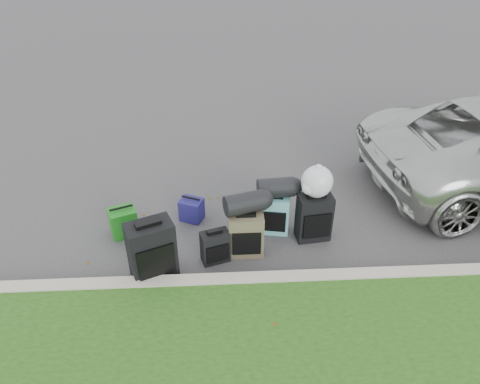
{
  "coord_description": "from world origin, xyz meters",
  "views": [
    {
      "loc": [
        -0.37,
        -4.99,
        4.07
      ],
      "look_at": [
        -0.1,
        0.2,
        0.55
      ],
      "focal_mm": 35.0,
      "sensor_mm": 36.0,
      "label": 1
    }
  ],
  "objects_px": {
    "tote_green": "(123,222)",
    "suitcase_teal": "(274,214)",
    "suitcase_olive": "(246,234)",
    "tote_navy": "(192,210)",
    "suitcase_large_black_right": "(314,217)",
    "suitcase_large_black_left": "(152,251)",
    "suitcase_small_black": "(215,247)"
  },
  "relations": [
    {
      "from": "suitcase_olive",
      "to": "tote_navy",
      "type": "xyz_separation_m",
      "value": [
        -0.72,
        0.76,
        -0.14
      ]
    },
    {
      "from": "tote_navy",
      "to": "tote_green",
      "type": "bearing_deg",
      "value": -139.61
    },
    {
      "from": "suitcase_teal",
      "to": "suitcase_olive",
      "type": "bearing_deg",
      "value": -123.49
    },
    {
      "from": "tote_green",
      "to": "tote_navy",
      "type": "relative_size",
      "value": 1.21
    },
    {
      "from": "suitcase_small_black",
      "to": "suitcase_large_black_right",
      "type": "distance_m",
      "value": 1.37
    },
    {
      "from": "suitcase_large_black_right",
      "to": "tote_green",
      "type": "distance_m",
      "value": 2.56
    },
    {
      "from": "suitcase_olive",
      "to": "tote_green",
      "type": "xyz_separation_m",
      "value": [
        -1.63,
        0.48,
        -0.1
      ]
    },
    {
      "from": "suitcase_small_black",
      "to": "tote_navy",
      "type": "distance_m",
      "value": 0.94
    },
    {
      "from": "suitcase_large_black_right",
      "to": "suitcase_large_black_left",
      "type": "bearing_deg",
      "value": -170.38
    },
    {
      "from": "tote_green",
      "to": "suitcase_teal",
      "type": "bearing_deg",
      "value": -22.42
    },
    {
      "from": "suitcase_small_black",
      "to": "suitcase_teal",
      "type": "distance_m",
      "value": 0.98
    },
    {
      "from": "tote_navy",
      "to": "suitcase_olive",
      "type": "bearing_deg",
      "value": -22.83
    },
    {
      "from": "suitcase_large_black_left",
      "to": "suitcase_olive",
      "type": "xyz_separation_m",
      "value": [
        1.14,
        0.35,
        -0.09
      ]
    },
    {
      "from": "suitcase_teal",
      "to": "suitcase_large_black_right",
      "type": "height_order",
      "value": "suitcase_large_black_right"
    },
    {
      "from": "suitcase_large_black_left",
      "to": "suitcase_olive",
      "type": "height_order",
      "value": "suitcase_large_black_left"
    },
    {
      "from": "suitcase_small_black",
      "to": "suitcase_large_black_right",
      "type": "height_order",
      "value": "suitcase_large_black_right"
    },
    {
      "from": "suitcase_small_black",
      "to": "suitcase_large_black_left",
      "type": "bearing_deg",
      "value": 179.89
    },
    {
      "from": "suitcase_small_black",
      "to": "suitcase_olive",
      "type": "bearing_deg",
      "value": 0.46
    },
    {
      "from": "suitcase_large_black_left",
      "to": "suitcase_large_black_right",
      "type": "bearing_deg",
      "value": -5.91
    },
    {
      "from": "suitcase_large_black_left",
      "to": "suitcase_teal",
      "type": "relative_size",
      "value": 1.4
    },
    {
      "from": "tote_green",
      "to": "tote_navy",
      "type": "height_order",
      "value": "tote_green"
    },
    {
      "from": "suitcase_teal",
      "to": "suitcase_large_black_left",
      "type": "bearing_deg",
      "value": -142.93
    },
    {
      "from": "suitcase_olive",
      "to": "suitcase_teal",
      "type": "xyz_separation_m",
      "value": [
        0.41,
        0.43,
        -0.02
      ]
    },
    {
      "from": "tote_green",
      "to": "suitcase_large_black_right",
      "type": "bearing_deg",
      "value": -25.87
    },
    {
      "from": "suitcase_large_black_left",
      "to": "suitcase_large_black_right",
      "type": "xyz_separation_m",
      "value": [
        2.06,
        0.62,
        -0.06
      ]
    },
    {
      "from": "suitcase_small_black",
      "to": "suitcase_large_black_left",
      "type": "xyz_separation_m",
      "value": [
        -0.75,
        -0.23,
        0.17
      ]
    },
    {
      "from": "suitcase_olive",
      "to": "tote_navy",
      "type": "relative_size",
      "value": 1.85
    },
    {
      "from": "suitcase_olive",
      "to": "suitcase_large_black_right",
      "type": "relative_size",
      "value": 0.9
    },
    {
      "from": "tote_green",
      "to": "suitcase_olive",
      "type": "bearing_deg",
      "value": -37.47
    },
    {
      "from": "suitcase_large_black_left",
      "to": "tote_green",
      "type": "distance_m",
      "value": 0.99
    },
    {
      "from": "suitcase_large_black_left",
      "to": "suitcase_teal",
      "type": "bearing_deg",
      "value": 4.13
    },
    {
      "from": "suitcase_teal",
      "to": "tote_green",
      "type": "relative_size",
      "value": 1.42
    }
  ]
}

